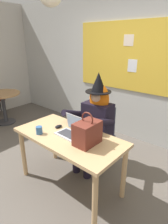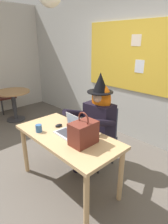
{
  "view_description": "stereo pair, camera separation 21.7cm",
  "coord_description": "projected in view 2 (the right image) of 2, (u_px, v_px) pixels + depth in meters",
  "views": [
    {
      "loc": [
        1.54,
        -1.36,
        1.84
      ],
      "look_at": [
        0.04,
        0.38,
        0.96
      ],
      "focal_mm": 30.41,
      "sensor_mm": 36.0,
      "label": 1
    },
    {
      "loc": [
        1.69,
        -1.22,
        1.84
      ],
      "look_at": [
        0.04,
        0.38,
        0.96
      ],
      "focal_mm": 30.41,
      "sensor_mm": 36.0,
      "label": 2
    }
  ],
  "objects": [
    {
      "name": "wall_back_bulletin",
      "position": [
        143.0,
        69.0,
        3.31
      ],
      "size": [
        6.79,
        1.97,
        2.69
      ],
      "color": "#B2B2AD",
      "rests_on": "ground"
    },
    {
      "name": "side_table_round",
      "position": [
        13.0,
        99.0,
        4.45
      ],
      "size": [
        0.78,
        0.78,
        0.72
      ],
      "color": "#A37547",
      "rests_on": "ground"
    },
    {
      "name": "laptop",
      "position": [
        71.0,
        130.0,
        2.34
      ],
      "size": [
        0.35,
        0.27,
        0.22
      ],
      "rotation": [
        0.0,
        0.0,
        -0.05
      ],
      "color": "#B7B7BC",
      "rests_on": "desk_main"
    },
    {
      "name": "coffee_mug",
      "position": [
        39.0,
        128.0,
        2.38
      ],
      "size": [
        0.08,
        0.08,
        0.09
      ],
      "primitive_type": "cylinder",
      "color": "#336099",
      "rests_on": "desk_main"
    },
    {
      "name": "computer_mouse",
      "position": [
        59.0,
        125.0,
        2.53
      ],
      "size": [
        0.07,
        0.11,
        0.03
      ],
      "primitive_type": "ellipsoid",
      "rotation": [
        0.0,
        0.0,
        -0.09
      ],
      "color": "black",
      "rests_on": "desk_main"
    },
    {
      "name": "desk_main",
      "position": [
        67.0,
        142.0,
        2.36
      ],
      "size": [
        1.4,
        0.7,
        0.75
      ],
      "rotation": [
        0.0,
        0.0,
        -0.01
      ],
      "color": "tan",
      "rests_on": "ground"
    },
    {
      "name": "ground_plane",
      "position": [
        62.0,
        184.0,
        2.58
      ],
      "size": [
        24.0,
        24.0,
        0.0
      ],
      "primitive_type": "plane",
      "color": "#5B544C"
    },
    {
      "name": "chair_spare_by_window",
      "position": [
        5.0,
        93.0,
        5.05
      ],
      "size": [
        0.48,
        0.48,
        0.88
      ],
      "rotation": [
        0.0,
        0.0,
        6.13
      ],
      "color": "#4C1E19",
      "rests_on": "ground"
    },
    {
      "name": "person_costumed",
      "position": [
        97.0,
        117.0,
        2.7
      ],
      "size": [
        0.61,
        0.66,
        1.43
      ],
      "rotation": [
        0.0,
        0.0,
        -1.53
      ],
      "color": "black",
      "rests_on": "ground"
    },
    {
      "name": "chair_at_desk",
      "position": [
        101.0,
        132.0,
        2.89
      ],
      "size": [
        0.42,
        0.42,
        0.92
      ],
      "rotation": [
        0.0,
        0.0,
        -1.57
      ],
      "color": "#2D3347",
      "rests_on": "ground"
    },
    {
      "name": "handbag",
      "position": [
        83.0,
        133.0,
        2.08
      ],
      "size": [
        0.2,
        0.3,
        0.38
      ],
      "rotation": [
        0.0,
        0.0,
        0.27
      ],
      "color": "maroon",
      "rests_on": "desk_main"
    }
  ]
}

